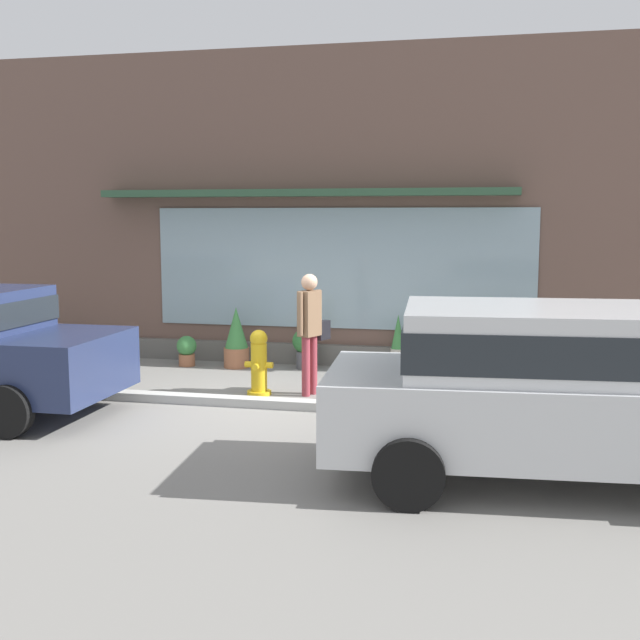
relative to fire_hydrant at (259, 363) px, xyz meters
The scene contains 13 objects.
ground_plane 0.69m from the fire_hydrant, 79.77° to the right, with size 60.00×60.00×0.00m, color gray.
curb_strip 0.82m from the fire_hydrant, 82.65° to the right, with size 14.00×0.24×0.12m, color #B2B2AD.
storefront 3.46m from the fire_hydrant, 87.88° to the left, with size 14.00×0.81×5.43m.
fire_hydrant is the anchor object (origin of this frame).
pedestrian_with_handbag 0.94m from the fire_hydrant, 12.59° to the left, with size 0.40×0.64×1.76m.
parked_car_silver 4.82m from the fire_hydrant, 38.30° to the right, with size 4.45×2.34×1.72m.
potted_plant_trailing_edge 3.94m from the fire_hydrant, 33.87° to the left, with size 0.33×0.33×1.30m.
potted_plant_window_center 2.88m from the fire_hydrant, 52.57° to the left, with size 0.25×0.25×0.95m.
potted_plant_near_hydrant 2.07m from the fire_hydrant, 84.78° to the left, with size 0.42×0.42×0.69m.
potted_plant_corner_tall 4.91m from the fire_hydrant, 156.38° to the left, with size 0.35×0.35×0.74m.
potted_plant_window_right 2.65m from the fire_hydrant, 135.10° to the left, with size 0.35×0.35×0.52m.
potted_plant_low_front 4.88m from the fire_hydrant, 23.70° to the left, with size 0.38×0.38×0.65m.
potted_plant_window_left 2.16m from the fire_hydrant, 117.10° to the left, with size 0.44×0.44×1.04m.
Camera 1 is at (3.15, -10.14, 2.57)m, focal length 43.78 mm.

